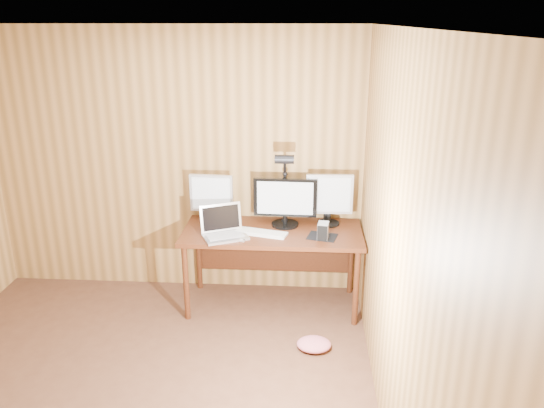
# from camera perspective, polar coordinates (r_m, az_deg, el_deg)

# --- Properties ---
(room_shell) EXTENTS (4.00, 4.00, 4.00)m
(room_shell) POSITION_cam_1_polar(r_m,az_deg,el_deg) (3.27, -18.42, -5.03)
(room_shell) COLOR #51301F
(room_shell) RESTS_ON ground
(desk) EXTENTS (1.60, 0.70, 0.75)m
(desk) POSITION_cam_1_polar(r_m,az_deg,el_deg) (4.85, 0.09, -3.89)
(desk) COLOR #451F0E
(desk) RESTS_ON floor
(monitor_center) EXTENTS (0.57, 0.25, 0.45)m
(monitor_center) POSITION_cam_1_polar(r_m,az_deg,el_deg) (4.78, 1.42, 0.28)
(monitor_center) COLOR black
(monitor_center) RESTS_ON desk
(monitor_left) EXTENTS (0.40, 0.19, 0.45)m
(monitor_left) POSITION_cam_1_polar(r_m,az_deg,el_deg) (4.90, -6.52, 0.79)
(monitor_left) COLOR black
(monitor_left) RESTS_ON desk
(monitor_right) EXTENTS (0.42, 0.20, 0.48)m
(monitor_right) POSITION_cam_1_polar(r_m,az_deg,el_deg) (4.82, 6.18, 0.67)
(monitor_right) COLOR black
(monitor_right) RESTS_ON desk
(laptop) EXTENTS (0.45, 0.41, 0.26)m
(laptop) POSITION_cam_1_polar(r_m,az_deg,el_deg) (4.63, -5.25, -2.64)
(laptop) COLOR silver
(laptop) RESTS_ON desk
(keyboard) EXTENTS (0.49, 0.26, 0.02)m
(keyboard) POSITION_cam_1_polar(r_m,az_deg,el_deg) (4.67, -1.26, -3.10)
(keyboard) COLOR white
(keyboard) RESTS_ON desk
(mousepad) EXTENTS (0.29, 0.26, 0.00)m
(mousepad) POSITION_cam_1_polar(r_m,az_deg,el_deg) (4.63, 5.42, -3.51)
(mousepad) COLOR black
(mousepad) RESTS_ON desk
(mouse) EXTENTS (0.11, 0.13, 0.04)m
(mouse) POSITION_cam_1_polar(r_m,az_deg,el_deg) (4.62, 5.43, -3.28)
(mouse) COLOR black
(mouse) RESTS_ON mousepad
(hard_drive) EXTENTS (0.11, 0.14, 0.14)m
(hard_drive) POSITION_cam_1_polar(r_m,az_deg,el_deg) (4.56, 5.51, -2.91)
(hard_drive) COLOR silver
(hard_drive) RESTS_ON desk
(phone) EXTENTS (0.09, 0.12, 0.01)m
(phone) POSITION_cam_1_polar(r_m,az_deg,el_deg) (4.55, -3.06, -3.78)
(phone) COLOR silver
(phone) RESTS_ON desk
(speaker) EXTENTS (0.05, 0.05, 0.13)m
(speaker) POSITION_cam_1_polar(r_m,az_deg,el_deg) (4.92, 5.86, -1.31)
(speaker) COLOR black
(speaker) RESTS_ON desk
(desk_lamp) EXTENTS (0.17, 0.24, 0.73)m
(desk_lamp) POSITION_cam_1_polar(r_m,az_deg,el_deg) (4.70, 1.36, 2.77)
(desk_lamp) COLOR black
(desk_lamp) RESTS_ON desk
(fabric_pile) EXTENTS (0.30, 0.25, 0.09)m
(fabric_pile) POSITION_cam_1_polar(r_m,az_deg,el_deg) (4.46, 4.53, -14.82)
(fabric_pile) COLOR #C8616D
(fabric_pile) RESTS_ON floor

